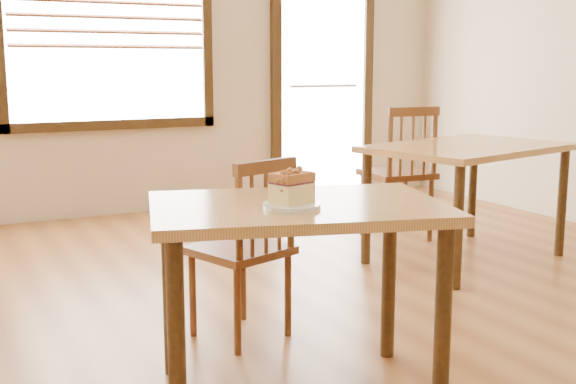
# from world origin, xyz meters

# --- Properties ---
(entry_door) EXTENTS (1.08, 0.06, 2.29)m
(entry_door) POSITION_xyz_m (2.30, 3.98, 1.20)
(entry_door) COLOR white
(entry_door) RESTS_ON ground
(cafe_table_main) EXTENTS (1.22, 0.98, 0.75)m
(cafe_table_main) POSITION_xyz_m (0.09, 0.32, 0.64)
(cafe_table_main) COLOR tan
(cafe_table_main) RESTS_ON ground
(cafe_chair_main) EXTENTS (0.49, 0.49, 0.85)m
(cafe_chair_main) POSITION_xyz_m (0.15, 0.93, 0.43)
(cafe_chair_main) COLOR brown
(cafe_chair_main) RESTS_ON ground
(cafe_table_second) EXTENTS (1.42, 1.10, 0.75)m
(cafe_table_second) POSITION_xyz_m (1.97, 1.54, 0.66)
(cafe_table_second) COLOR tan
(cafe_table_second) RESTS_ON ground
(cafe_chair_second) EXTENTS (0.48, 0.48, 0.97)m
(cafe_chair_second) POSITION_xyz_m (1.92, 2.19, 0.49)
(cafe_chair_second) COLOR brown
(cafe_chair_second) RESTS_ON ground
(plate) EXTENTS (0.20, 0.20, 0.02)m
(plate) POSITION_xyz_m (0.03, 0.24, 0.76)
(plate) COLOR white
(plate) RESTS_ON cafe_table_main
(cake_slice) EXTENTS (0.16, 0.14, 0.13)m
(cake_slice) POSITION_xyz_m (0.03, 0.24, 0.83)
(cake_slice) COLOR #FFE690
(cake_slice) RESTS_ON plate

